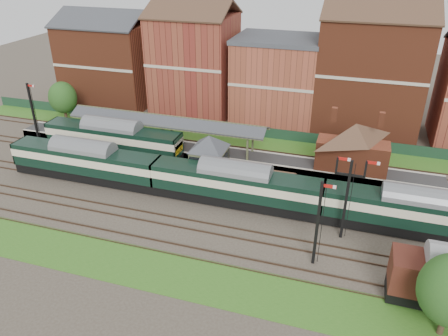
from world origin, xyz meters
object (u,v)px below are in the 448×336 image
(platform_railcar, at_px, (113,138))
(goods_van_a, at_px, (438,279))
(signal_box, at_px, (209,159))
(semaphore_bracket, at_px, (347,195))
(dmu_train, at_px, (235,184))

(platform_railcar, distance_m, goods_van_a, 39.50)
(signal_box, relative_size, goods_van_a, 0.87)
(semaphore_bracket, bearing_deg, platform_railcar, 162.81)
(signal_box, bearing_deg, goods_van_a, -28.79)
(signal_box, xyz_separation_m, dmu_train, (3.94, -3.25, -0.79))
(platform_railcar, bearing_deg, semaphore_bracket, -17.19)
(semaphore_bracket, height_order, goods_van_a, semaphore_bracket)
(dmu_train, relative_size, platform_railcar, 2.96)
(signal_box, height_order, goods_van_a, signal_box)
(platform_railcar, bearing_deg, goods_van_a, -23.10)
(dmu_train, relative_size, goods_van_a, 7.75)
(signal_box, relative_size, platform_railcar, 0.33)
(signal_box, bearing_deg, semaphore_bracket, -20.92)
(signal_box, distance_m, dmu_train, 5.17)
(semaphore_bracket, distance_m, dmu_train, 11.59)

